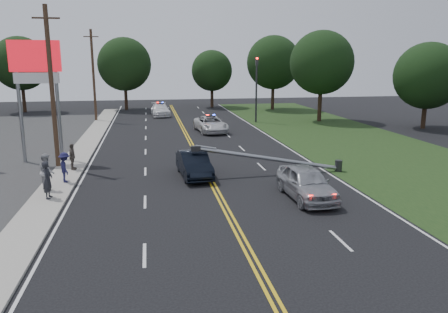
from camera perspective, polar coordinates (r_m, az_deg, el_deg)
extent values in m
plane|color=black|center=(18.25, 1.53, -9.26)|extent=(120.00, 120.00, 0.00)
cube|color=#9E9A8F|center=(27.90, -19.94, -2.15)|extent=(1.80, 70.00, 0.12)
cube|color=#1A3213|center=(32.22, 22.00, -0.51)|extent=(12.00, 80.00, 0.01)
cube|color=gold|center=(27.66, -2.55, -1.62)|extent=(0.36, 80.00, 0.00)
cylinder|color=gray|center=(31.89, -25.06, 5.48)|extent=(0.24, 0.24, 7.00)
cylinder|color=gray|center=(31.34, -20.81, 5.74)|extent=(0.24, 0.24, 7.00)
cube|color=#B60C17|center=(31.42, -23.51, 11.95)|extent=(3.20, 0.35, 2.00)
cube|color=white|center=(31.44, -23.28, 9.40)|extent=(2.80, 0.30, 0.70)
cylinder|color=#2D2D30|center=(48.15, 4.24, 8.62)|extent=(0.20, 0.20, 7.00)
cube|color=#2D2D30|center=(48.04, 4.30, 12.31)|extent=(0.28, 0.28, 0.90)
sphere|color=#FF0C07|center=(47.89, 4.36, 12.67)|extent=(0.22, 0.22, 0.22)
cylinder|color=#2D2D30|center=(27.90, 14.73, -1.19)|extent=(0.44, 0.44, 0.70)
cylinder|color=gray|center=(26.24, 5.96, -0.28)|extent=(8.90, 0.24, 1.80)
cube|color=#2D2D30|center=(25.25, -3.73, 1.07)|extent=(0.55, 0.32, 0.30)
cylinder|color=#382619|center=(29.25, -21.56, 8.20)|extent=(0.28, 0.28, 10.00)
cube|color=#382619|center=(29.29, -22.25, 16.40)|extent=(1.60, 0.10, 0.10)
cylinder|color=#382619|center=(50.97, -16.68, 10.04)|extent=(0.28, 0.28, 10.00)
cube|color=#382619|center=(51.00, -16.98, 14.75)|extent=(1.60, 0.10, 0.10)
cylinder|color=black|center=(63.25, -24.69, 6.93)|extent=(0.44, 0.44, 3.65)
sphere|color=black|center=(63.06, -25.06, 10.96)|extent=(6.86, 6.86, 6.86)
cylinder|color=black|center=(61.91, -12.69, 7.63)|extent=(0.44, 0.44, 3.58)
sphere|color=black|center=(61.71, -12.89, 11.67)|extent=(7.16, 7.16, 7.16)
cylinder|color=black|center=(63.76, -1.58, 7.82)|extent=(0.44, 0.44, 3.03)
sphere|color=black|center=(63.56, -1.60, 11.15)|extent=(5.81, 5.81, 5.81)
cylinder|color=black|center=(61.09, 6.38, 7.86)|extent=(0.44, 0.44, 3.71)
sphere|color=black|center=(60.89, 6.48, 12.11)|extent=(7.24, 7.24, 7.24)
cylinder|color=black|center=(50.24, 12.40, 6.66)|extent=(0.44, 0.44, 3.75)
sphere|color=black|center=(50.00, 12.65, 11.89)|extent=(6.95, 6.95, 6.95)
cylinder|color=black|center=(48.20, 24.67, 5.15)|extent=(0.44, 0.44, 3.03)
sphere|color=black|center=(47.94, 25.08, 9.54)|extent=(6.52, 6.52, 6.52)
imported|color=black|center=(25.78, -3.94, -1.02)|extent=(1.91, 4.61, 1.48)
imported|color=#9A9CA2|center=(22.06, 10.69, -3.37)|extent=(2.06, 4.82, 1.62)
imported|color=silver|center=(41.76, -1.74, 4.25)|extent=(3.04, 5.61, 1.50)
imported|color=white|center=(54.38, -8.31, 6.06)|extent=(2.39, 5.26, 1.49)
imported|color=#212228|center=(22.96, -22.04, -2.85)|extent=(0.50, 0.71, 1.85)
imported|color=#9D9EA2|center=(24.50, -22.14, -1.84)|extent=(0.95, 1.10, 1.92)
imported|color=#1D1C47|center=(25.66, -20.07, -1.33)|extent=(0.93, 1.22, 1.68)
imported|color=#62564E|center=(28.41, -19.21, -0.03)|extent=(0.48, 0.98, 1.63)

